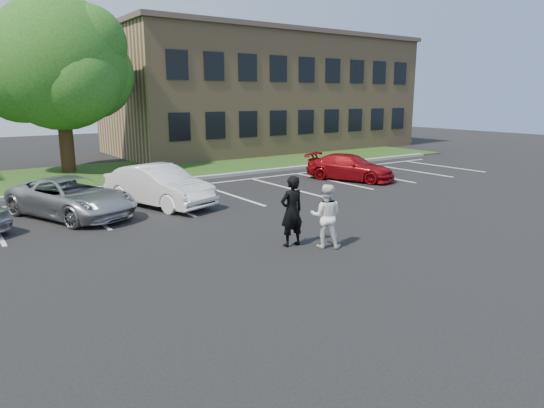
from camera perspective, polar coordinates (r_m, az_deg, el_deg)
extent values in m
plane|color=black|center=(11.80, 2.81, -6.81)|extent=(90.00, 90.00, 0.00)
cube|color=gray|center=(22.21, -16.53, 2.12)|extent=(40.00, 0.30, 0.15)
cube|color=#26460E|center=(25.99, -19.38, 3.31)|extent=(44.00, 8.00, 0.08)
cube|color=silver|center=(17.69, -20.90, -1.02)|extent=(0.12, 5.20, 0.01)
cube|color=silver|center=(18.53, -12.52, 0.12)|extent=(0.12, 5.20, 0.01)
cube|color=silver|center=(19.74, -5.02, 1.13)|extent=(0.12, 5.20, 0.01)
cube|color=silver|center=(21.25, 1.53, 1.99)|extent=(0.12, 5.20, 0.01)
cube|color=silver|center=(23.00, 7.15, 2.72)|extent=(0.12, 5.20, 0.01)
cube|color=silver|center=(24.95, 11.94, 3.31)|extent=(0.12, 5.20, 0.01)
cube|color=silver|center=(27.04, 16.01, 3.80)|extent=(0.12, 5.20, 0.01)
cube|color=silver|center=(29.26, 19.49, 4.20)|extent=(0.12, 5.20, 0.01)
cube|color=silver|center=(21.51, -11.87, 1.85)|extent=(34.00, 0.12, 0.01)
cube|color=#987A55|center=(37.17, -0.94, 12.73)|extent=(22.00, 10.00, 8.00)
cube|color=#50423A|center=(37.41, -0.96, 19.10)|extent=(22.40, 10.40, 0.30)
cube|color=black|center=(28.31, -10.80, 8.91)|extent=(1.30, 0.06, 1.60)
cube|color=black|center=(28.30, -11.09, 15.79)|extent=(1.30, 0.06, 1.60)
cube|color=black|center=(29.33, -6.66, 9.17)|extent=(1.30, 0.06, 1.60)
cube|color=black|center=(29.33, -6.83, 15.81)|extent=(1.30, 0.06, 1.60)
cube|color=black|center=(30.49, -2.81, 9.36)|extent=(1.30, 0.06, 1.60)
cube|color=black|center=(30.49, -2.88, 15.75)|extent=(1.30, 0.06, 1.60)
cube|color=black|center=(31.78, 0.75, 9.51)|extent=(1.30, 0.06, 1.60)
cube|color=black|center=(31.77, 0.77, 15.64)|extent=(1.30, 0.06, 1.60)
cube|color=black|center=(33.17, 4.02, 9.61)|extent=(1.30, 0.06, 1.60)
cube|color=black|center=(33.17, 4.12, 15.48)|extent=(1.30, 0.06, 1.60)
cube|color=black|center=(34.66, 7.02, 9.67)|extent=(1.30, 0.06, 1.60)
cube|color=black|center=(34.66, 7.18, 15.29)|extent=(1.30, 0.06, 1.60)
cube|color=black|center=(36.24, 9.77, 9.71)|extent=(1.30, 0.06, 1.60)
cube|color=black|center=(36.24, 9.97, 15.09)|extent=(1.30, 0.06, 1.60)
cube|color=black|center=(37.89, 12.28, 9.73)|extent=(1.30, 0.06, 1.60)
cube|color=black|center=(37.89, 12.53, 14.86)|extent=(1.30, 0.06, 1.60)
cube|color=black|center=(39.61, 14.58, 9.72)|extent=(1.30, 0.06, 1.60)
cube|color=black|center=(39.60, 14.86, 14.64)|extent=(1.30, 0.06, 1.60)
cylinder|color=black|center=(27.14, -23.03, 6.71)|extent=(0.70, 0.70, 3.20)
sphere|color=#1A501A|center=(27.09, -23.76, 14.93)|extent=(6.60, 6.60, 6.60)
sphere|color=#1A501A|center=(28.12, -20.69, 14.03)|extent=(4.60, 4.60, 4.60)
sphere|color=#1A501A|center=(27.15, -27.40, 13.10)|extent=(4.40, 4.40, 4.40)
sphere|color=#1A501A|center=(25.68, -21.98, 13.24)|extent=(4.00, 4.00, 4.00)
sphere|color=#1A501A|center=(28.56, -25.71, 15.19)|extent=(4.20, 4.20, 4.20)
sphere|color=#1A501A|center=(26.57, -20.88, 17.18)|extent=(3.80, 3.80, 3.80)
imported|color=black|center=(12.78, 2.33, -0.86)|extent=(0.70, 0.47, 1.89)
imported|color=white|center=(12.75, 6.36, -1.42)|extent=(1.04, 1.03, 1.69)
imported|color=#A0A2A7|center=(17.26, -22.50, 0.74)|extent=(3.84, 5.21, 1.32)
imported|color=white|center=(18.00, -13.15, 2.10)|extent=(2.89, 4.75, 1.48)
imported|color=maroon|center=(23.31, 9.18, 4.28)|extent=(3.24, 4.53, 1.22)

